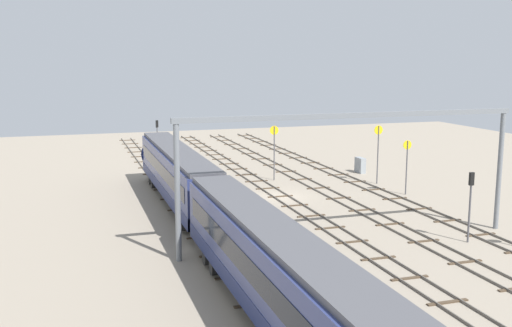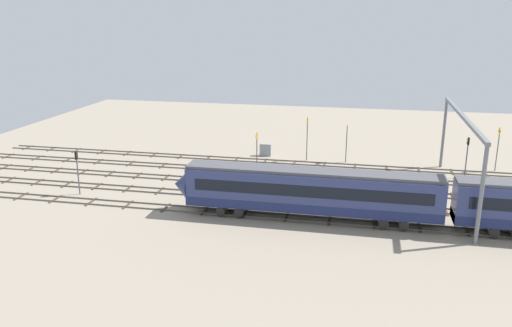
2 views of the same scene
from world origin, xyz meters
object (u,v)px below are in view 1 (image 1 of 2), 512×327
at_px(train, 208,207).
at_px(signal_light_trackside_approach, 470,197).
at_px(speed_sign_near_foreground, 407,160).
at_px(speed_sign_mid_trackside, 378,147).
at_px(relay_cabinet, 360,165).
at_px(overhead_gantry, 354,142).
at_px(speed_sign_far_trackside, 274,145).
at_px(signal_light_trackside_departure, 157,134).

bearing_deg(train, signal_light_trackside_approach, -105.94).
bearing_deg(speed_sign_near_foreground, speed_sign_mid_trackside, 1.49).
relative_size(speed_sign_near_foreground, relay_cabinet, 3.00).
bearing_deg(train, speed_sign_mid_trackside, -55.09).
relative_size(speed_sign_near_foreground, speed_sign_mid_trackside, 0.86).
xyz_separation_m(overhead_gantry, speed_sign_far_trackside, (22.13, -2.15, -3.37)).
xyz_separation_m(signal_light_trackside_departure, relay_cabinet, (-16.81, -20.00, -2.30)).
bearing_deg(signal_light_trackside_approach, overhead_gantry, 73.85).
relative_size(speed_sign_mid_trackside, signal_light_trackside_departure, 1.23).
bearing_deg(signal_light_trackside_departure, signal_light_trackside_approach, -160.23).
relative_size(speed_sign_mid_trackside, signal_light_trackside_approach, 1.20).
height_order(speed_sign_near_foreground, signal_light_trackside_departure, speed_sign_near_foreground).
distance_m(signal_light_trackside_approach, relay_cabinet, 25.92).
bearing_deg(relay_cabinet, overhead_gantry, 151.30).
xyz_separation_m(overhead_gantry, speed_sign_near_foreground, (12.07, -11.66, -3.80)).
relative_size(speed_sign_near_foreground, signal_light_trackside_approach, 1.03).
relative_size(speed_sign_far_trackside, signal_light_trackside_departure, 1.18).
relative_size(train, speed_sign_far_trackside, 8.83).
xyz_separation_m(speed_sign_far_trackside, signal_light_trackside_departure, (17.77, 9.51, -0.53)).
xyz_separation_m(train, signal_light_trackside_approach, (-4.91, -17.20, 0.55)).
bearing_deg(signal_light_trackside_approach, speed_sign_far_trackside, 13.03).
height_order(speed_sign_near_foreground, signal_light_trackside_approach, speed_sign_near_foreground).
height_order(speed_sign_near_foreground, relay_cabinet, speed_sign_near_foreground).
relative_size(train, signal_light_trackside_departure, 10.40).
xyz_separation_m(train, overhead_gantry, (-2.66, -9.41, 4.39)).
height_order(speed_sign_near_foreground, speed_sign_far_trackside, speed_sign_far_trackside).
bearing_deg(relay_cabinet, train, 132.82).
distance_m(overhead_gantry, speed_sign_mid_trackside, 21.02).
bearing_deg(speed_sign_mid_trackside, speed_sign_far_trackside, 62.61).
bearing_deg(speed_sign_far_trackside, speed_sign_near_foreground, -136.59).
height_order(signal_light_trackside_departure, relay_cabinet, signal_light_trackside_departure).
height_order(speed_sign_mid_trackside, relay_cabinet, speed_sign_mid_trackside).
xyz_separation_m(speed_sign_far_trackside, relay_cabinet, (0.96, -10.49, -2.83)).
height_order(overhead_gantry, relay_cabinet, overhead_gantry).
bearing_deg(speed_sign_mid_trackside, signal_light_trackside_approach, 169.17).
distance_m(speed_sign_near_foreground, speed_sign_far_trackside, 13.86).
height_order(signal_light_trackside_approach, relay_cabinet, signal_light_trackside_approach).
bearing_deg(train, overhead_gantry, -105.77).
distance_m(speed_sign_far_trackside, relay_cabinet, 10.91).
height_order(train, signal_light_trackside_departure, train).
height_order(speed_sign_mid_trackside, signal_light_trackside_approach, speed_sign_mid_trackside).
xyz_separation_m(train, relay_cabinet, (20.44, -22.05, -1.81)).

